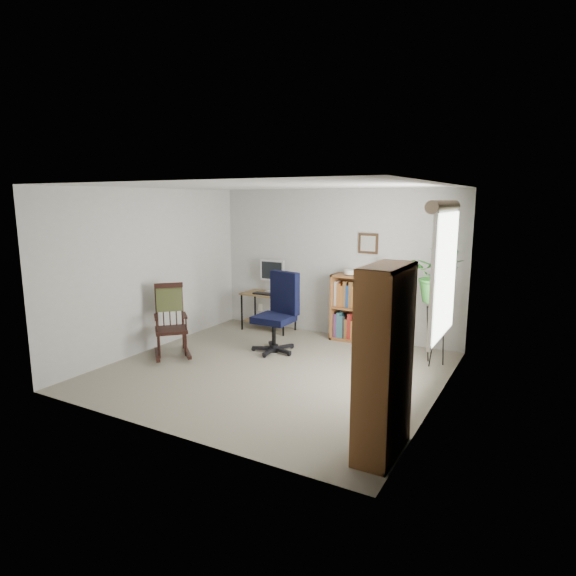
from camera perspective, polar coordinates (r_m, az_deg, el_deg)
The scene contains 18 objects.
floor at distance 6.48m, azimuth -1.75°, elevation -9.74°, with size 4.20×4.00×0.00m, color gray.
ceiling at distance 6.08m, azimuth -1.88°, elevation 11.99°, with size 4.20×4.00×0.00m, color silver.
wall_back at distance 7.93m, azimuth 5.64°, elevation 2.91°, with size 4.20×0.00×2.40m, color #AFAEAA.
wall_front at distance 4.60m, azimuth -14.72°, elevation -2.92°, with size 4.20×0.00×2.40m, color #AFAEAA.
wall_left at distance 7.46m, azimuth -15.80°, elevation 2.08°, with size 0.00×4.00×2.40m, color #AFAEAA.
wall_right at distance 5.41m, azimuth 17.63°, elevation -1.08°, with size 0.00×4.00×2.40m, color #AFAEAA.
window at distance 5.68m, azimuth 17.97°, elevation 1.47°, with size 0.12×1.20×1.50m, color white, non-canonical shape.
desk at distance 8.33m, azimuth -2.32°, elevation -2.81°, with size 0.90×0.49×0.65m, color brown, non-canonical shape.
monitor at distance 8.33m, azimuth -1.85°, elevation 1.42°, with size 0.46×0.16×0.56m, color silver, non-canonical shape.
keyboard at distance 8.16m, azimuth -2.78°, elevation -0.68°, with size 0.40×0.15×0.03m, color black.
office_chair at distance 7.07m, azimuth -1.71°, elevation -2.90°, with size 0.66×0.66×1.20m, color black, non-canonical shape.
rocking_chair at distance 7.11m, azimuth -13.72°, elevation -3.72°, with size 0.55×0.92×1.06m, color black, non-canonical shape.
low_bookshelf at distance 7.68m, azimuth 8.86°, elevation -2.49°, with size 1.01×0.34×1.06m, color brown, non-canonical shape.
tall_bookshelf at distance 4.29m, azimuth 11.32°, elevation -8.61°, with size 0.32×0.74×1.70m, color brown, non-canonical shape.
plant_stand at distance 6.87m, azimuth 17.03°, elevation -4.91°, with size 0.26×0.26×0.94m, color black, non-canonical shape.
spider_plant at distance 6.66m, azimuth 17.56°, elevation 4.53°, with size 1.69×1.88×1.46m, color #276824.
potted_plant_small at distance 7.49m, azimuth 11.02°, elevation 1.67°, with size 0.13×0.24×0.11m, color #276824.
framed_picture at distance 7.66m, azimuth 9.47°, elevation 5.23°, with size 0.32×0.04×0.32m, color black, non-canonical shape.
Camera 1 is at (3.13, -5.21, 2.24)m, focal length 30.00 mm.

